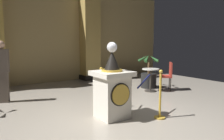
{
  "coord_description": "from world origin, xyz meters",
  "views": [
    {
      "loc": [
        -2.77,
        -3.82,
        1.65
      ],
      "look_at": [
        -0.14,
        0.05,
        1.05
      ],
      "focal_mm": 35.41,
      "sensor_mm": 36.0,
      "label": 1
    }
  ],
  "objects_px": {
    "stanchion_near": "(160,101)",
    "stanchion_far": "(101,94)",
    "bystander_guest": "(2,70)",
    "pedestal_clock": "(112,89)",
    "cafe_table": "(151,77)",
    "potted_palm_right": "(149,78)",
    "cafe_chair_red": "(168,74)"
  },
  "relations": [
    {
      "from": "stanchion_near",
      "to": "stanchion_far",
      "type": "relative_size",
      "value": 1.03
    },
    {
      "from": "stanchion_near",
      "to": "bystander_guest",
      "type": "xyz_separation_m",
      "value": [
        -2.6,
        3.32,
        0.52
      ]
    },
    {
      "from": "pedestal_clock",
      "to": "stanchion_near",
      "type": "xyz_separation_m",
      "value": [
        0.83,
        -0.62,
        -0.26
      ]
    },
    {
      "from": "stanchion_near",
      "to": "cafe_table",
      "type": "bearing_deg",
      "value": 50.31
    },
    {
      "from": "stanchion_near",
      "to": "potted_palm_right",
      "type": "height_order",
      "value": "potted_palm_right"
    },
    {
      "from": "potted_palm_right",
      "to": "bystander_guest",
      "type": "relative_size",
      "value": 0.74
    },
    {
      "from": "cafe_chair_red",
      "to": "stanchion_far",
      "type": "bearing_deg",
      "value": -170.08
    },
    {
      "from": "bystander_guest",
      "to": "cafe_table",
      "type": "height_order",
      "value": "bystander_guest"
    },
    {
      "from": "stanchion_far",
      "to": "potted_palm_right",
      "type": "height_order",
      "value": "potted_palm_right"
    },
    {
      "from": "stanchion_near",
      "to": "cafe_table",
      "type": "relative_size",
      "value": 1.39
    },
    {
      "from": "stanchion_near",
      "to": "cafe_chair_red",
      "type": "relative_size",
      "value": 1.11
    },
    {
      "from": "cafe_chair_red",
      "to": "cafe_table",
      "type": "bearing_deg",
      "value": 161.82
    },
    {
      "from": "stanchion_far",
      "to": "cafe_table",
      "type": "relative_size",
      "value": 1.35
    },
    {
      "from": "stanchion_far",
      "to": "bystander_guest",
      "type": "bearing_deg",
      "value": 133.99
    },
    {
      "from": "stanchion_far",
      "to": "cafe_table",
      "type": "height_order",
      "value": "stanchion_far"
    },
    {
      "from": "pedestal_clock",
      "to": "stanchion_near",
      "type": "bearing_deg",
      "value": -36.74
    },
    {
      "from": "potted_palm_right",
      "to": "cafe_table",
      "type": "height_order",
      "value": "potted_palm_right"
    },
    {
      "from": "potted_palm_right",
      "to": "cafe_chair_red",
      "type": "xyz_separation_m",
      "value": [
        0.24,
        -0.68,
        0.22
      ]
    },
    {
      "from": "stanchion_far",
      "to": "bystander_guest",
      "type": "relative_size",
      "value": 0.62
    },
    {
      "from": "stanchion_near",
      "to": "stanchion_far",
      "type": "height_order",
      "value": "stanchion_near"
    },
    {
      "from": "stanchion_far",
      "to": "stanchion_near",
      "type": "bearing_deg",
      "value": -62.88
    },
    {
      "from": "pedestal_clock",
      "to": "bystander_guest",
      "type": "relative_size",
      "value": 0.98
    },
    {
      "from": "pedestal_clock",
      "to": "potted_palm_right",
      "type": "distance_m",
      "value": 3.48
    },
    {
      "from": "stanchion_near",
      "to": "bystander_guest",
      "type": "relative_size",
      "value": 0.63
    },
    {
      "from": "pedestal_clock",
      "to": "stanchion_far",
      "type": "height_order",
      "value": "pedestal_clock"
    },
    {
      "from": "cafe_table",
      "to": "potted_palm_right",
      "type": "bearing_deg",
      "value": 52.44
    },
    {
      "from": "pedestal_clock",
      "to": "stanchion_far",
      "type": "distance_m",
      "value": 0.77
    },
    {
      "from": "potted_palm_right",
      "to": "cafe_table",
      "type": "relative_size",
      "value": 1.62
    },
    {
      "from": "pedestal_clock",
      "to": "bystander_guest",
      "type": "xyz_separation_m",
      "value": [
        -1.77,
        2.7,
        0.26
      ]
    },
    {
      "from": "stanchion_near",
      "to": "bystander_guest",
      "type": "height_order",
      "value": "bystander_guest"
    },
    {
      "from": "stanchion_near",
      "to": "bystander_guest",
      "type": "bearing_deg",
      "value": 128.12
    },
    {
      "from": "bystander_guest",
      "to": "cafe_table",
      "type": "relative_size",
      "value": 2.2
    }
  ]
}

